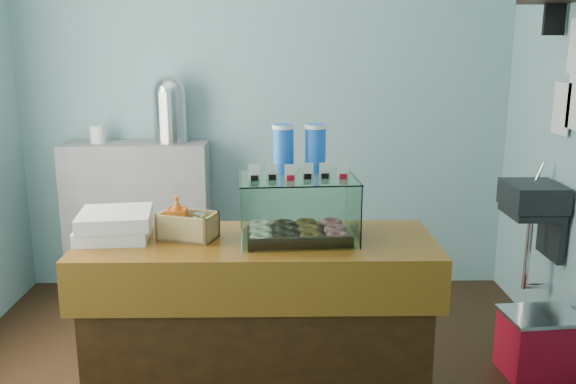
{
  "coord_description": "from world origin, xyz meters",
  "views": [
    {
      "loc": [
        0.09,
        -2.87,
        1.74
      ],
      "look_at": [
        0.14,
        -0.15,
        1.09
      ],
      "focal_mm": 38.0,
      "sensor_mm": 36.0,
      "label": 1
    }
  ],
  "objects_px": {
    "counter": "(259,330)",
    "coffee_urn": "(170,107)",
    "display_case": "(298,200)",
    "red_cooler": "(539,343)"
  },
  "relations": [
    {
      "from": "counter",
      "to": "coffee_urn",
      "type": "bearing_deg",
      "value": 112.17
    },
    {
      "from": "display_case",
      "to": "coffee_urn",
      "type": "height_order",
      "value": "coffee_urn"
    },
    {
      "from": "counter",
      "to": "display_case",
      "type": "distance_m",
      "value": 0.64
    },
    {
      "from": "coffee_urn",
      "to": "red_cooler",
      "type": "bearing_deg",
      "value": -29.05
    },
    {
      "from": "red_cooler",
      "to": "coffee_urn",
      "type": "bearing_deg",
      "value": 145.36
    },
    {
      "from": "counter",
      "to": "coffee_urn",
      "type": "xyz_separation_m",
      "value": [
        -0.65,
        1.58,
        0.89
      ]
    },
    {
      "from": "display_case",
      "to": "coffee_urn",
      "type": "bearing_deg",
      "value": 114.69
    },
    {
      "from": "counter",
      "to": "red_cooler",
      "type": "bearing_deg",
      "value": 14.36
    },
    {
      "from": "counter",
      "to": "display_case",
      "type": "xyz_separation_m",
      "value": [
        0.18,
        0.05,
        0.61
      ]
    },
    {
      "from": "coffee_urn",
      "to": "display_case",
      "type": "bearing_deg",
      "value": -61.58
    }
  ]
}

